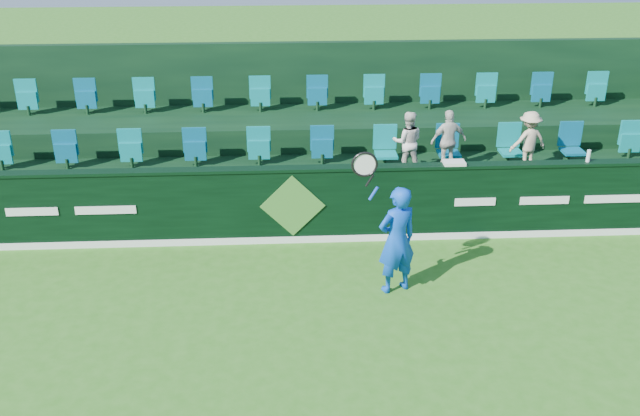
{
  "coord_description": "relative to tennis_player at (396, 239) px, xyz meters",
  "views": [
    {
      "loc": [
        -0.12,
        -6.99,
        5.64
      ],
      "look_at": [
        0.4,
        2.8,
        1.15
      ],
      "focal_mm": 40.0,
      "sensor_mm": 36.0,
      "label": 1
    }
  ],
  "objects": [
    {
      "name": "towel",
      "position": [
        1.21,
        1.72,
        0.51
      ],
      "size": [
        0.36,
        0.23,
        0.05
      ],
      "primitive_type": "cube",
      "color": "silver",
      "rests_on": "sponsor_hoarding"
    },
    {
      "name": "stand_tier_front",
      "position": [
        -1.5,
        2.82,
        -0.46
      ],
      "size": [
        16.0,
        2.0,
        0.8
      ],
      "primitive_type": "cube",
      "color": "black",
      "rests_on": "ground"
    },
    {
      "name": "spectator_right",
      "position": [
        2.84,
        2.84,
        0.49
      ],
      "size": [
        0.78,
        0.56,
        1.1
      ],
      "primitive_type": "imported",
      "rotation": [
        0.0,
        0.0,
        3.37
      ],
      "color": "beige",
      "rests_on": "stand_tier_front"
    },
    {
      "name": "tennis_player",
      "position": [
        0.0,
        0.0,
        0.0
      ],
      "size": [
        1.14,
        0.61,
        2.34
      ],
      "color": "blue",
      "rests_on": "ground"
    },
    {
      "name": "spectator_left",
      "position": [
        0.61,
        2.84,
        0.5
      ],
      "size": [
        0.58,
        0.47,
        1.13
      ],
      "primitive_type": "imported",
      "rotation": [
        0.0,
        0.0,
        3.07
      ],
      "color": "silver",
      "rests_on": "stand_tier_front"
    },
    {
      "name": "stand_tier_back",
      "position": [
        -1.5,
        4.72,
        -0.21
      ],
      "size": [
        16.0,
        1.8,
        1.3
      ],
      "primitive_type": "cube",
      "color": "black",
      "rests_on": "ground"
    },
    {
      "name": "stand_rear",
      "position": [
        -1.5,
        5.17,
        0.35
      ],
      "size": [
        16.0,
        4.1,
        2.6
      ],
      "color": "black",
      "rests_on": "ground"
    },
    {
      "name": "ground",
      "position": [
        -1.5,
        -2.28,
        -0.86
      ],
      "size": [
        60.0,
        60.0,
        0.0
      ],
      "primitive_type": "plane",
      "color": "#2C6D1A",
      "rests_on": "ground"
    },
    {
      "name": "drinks_bottle",
      "position": [
        3.49,
        1.72,
        0.59
      ],
      "size": [
        0.07,
        0.07,
        0.21
      ],
      "primitive_type": "cylinder",
      "color": "white",
      "rests_on": "sponsor_hoarding"
    },
    {
      "name": "seat_row_back",
      "position": [
        -1.5,
        5.02,
        0.74
      ],
      "size": [
        13.5,
        0.5,
        0.6
      ],
      "primitive_type": "cube",
      "color": "#095978",
      "rests_on": "stand_tier_back"
    },
    {
      "name": "seat_row_front",
      "position": [
        -1.5,
        3.22,
        0.24
      ],
      "size": [
        13.5,
        0.5,
        0.6
      ],
      "primitive_type": "cube",
      "color": "#095978",
      "rests_on": "stand_tier_front"
    },
    {
      "name": "spectator_middle",
      "position": [
        1.36,
        2.84,
        0.51
      ],
      "size": [
        0.71,
        0.4,
        1.15
      ],
      "primitive_type": "imported",
      "rotation": [
        0.0,
        0.0,
        3.33
      ],
      "color": "beige",
      "rests_on": "stand_tier_front"
    },
    {
      "name": "sponsor_hoarding",
      "position": [
        -1.5,
        1.72,
        -0.19
      ],
      "size": [
        16.0,
        0.25,
        1.35
      ],
      "color": "black",
      "rests_on": "ground"
    }
  ]
}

